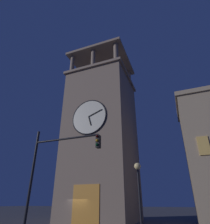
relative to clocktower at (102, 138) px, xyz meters
name	(u,v)px	position (x,y,z in m)	size (l,w,h in m)	color
clocktower	(102,138)	(0.00, 0.00, 0.00)	(9.27, 9.35, 27.84)	gray
traffic_signal_near	(52,164)	(-2.98, 14.92, -6.46)	(4.62, 0.41, 6.53)	black
street_lamp	(139,184)	(-7.53, 11.95, -7.49)	(0.44, 0.44, 4.54)	black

